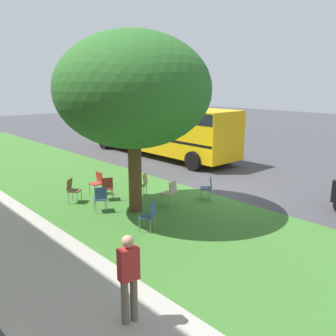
{
  "coord_description": "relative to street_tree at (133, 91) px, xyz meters",
  "views": [
    {
      "loc": [
        -8.56,
        10.5,
        4.24
      ],
      "look_at": [
        1.2,
        1.61,
        1.07
      ],
      "focal_mm": 38.25,
      "sensor_mm": 36.0,
      "label": 1
    }
  ],
  "objects": [
    {
      "name": "pedestrian_0",
      "position": [
        -4.56,
        3.61,
        -3.06
      ],
      "size": [
        0.26,
        0.39,
        1.69
      ],
      "color": "#726659",
      "rests_on": "ground"
    },
    {
      "name": "grass_verge",
      "position": [
        -0.67,
        -0.37,
        -3.98
      ],
      "size": [
        48.0,
        6.0,
        0.01
      ],
      "primitive_type": "cube",
      "color": "#3D752D",
      "rests_on": "ground"
    },
    {
      "name": "sidewalk_strip",
      "position": [
        -0.67,
        4.03,
        -3.98
      ],
      "size": [
        48.0,
        2.8,
        0.01
      ],
      "primitive_type": "cube",
      "color": "#ADA89E",
      "rests_on": "ground"
    },
    {
      "name": "chair_2",
      "position": [
        -1.64,
        0.75,
        -3.47
      ],
      "size": [
        0.57,
        0.57,
        0.88
      ],
      "color": "#335184",
      "rests_on": "ground"
    },
    {
      "name": "chair_7",
      "position": [
        -0.39,
        -1.23,
        -3.47
      ],
      "size": [
        0.5,
        0.5,
        0.88
      ],
      "color": "#ADA393",
      "rests_on": "ground"
    },
    {
      "name": "chair_3",
      "position": [
        1.57,
        0.11,
        -3.47
      ],
      "size": [
        0.56,
        0.56,
        0.88
      ],
      "color": "#B7332D",
      "rests_on": "ground"
    },
    {
      "name": "chair_5",
      "position": [
        0.69,
        0.94,
        -3.47
      ],
      "size": [
        0.55,
        0.54,
        0.88
      ],
      "color": "#335184",
      "rests_on": "ground"
    },
    {
      "name": "chair_4",
      "position": [
        1.08,
        -1.16,
        -3.47
      ],
      "size": [
        0.58,
        0.58,
        0.88
      ],
      "color": "olive",
      "rests_on": "ground"
    },
    {
      "name": "chair_1",
      "position": [
        -0.86,
        -2.69,
        -3.47
      ],
      "size": [
        0.59,
        0.58,
        0.88
      ],
      "color": "#335184",
      "rests_on": "ground"
    },
    {
      "name": "ground",
      "position": [
        -0.67,
        -3.57,
        -3.98
      ],
      "size": [
        80.0,
        80.0,
        0.0
      ],
      "primitive_type": "plane",
      "color": "#424247"
    },
    {
      "name": "chair_6",
      "position": [
        2.45,
        -0.01,
        -3.47
      ],
      "size": [
        0.43,
        0.43,
        0.88
      ],
      "color": "#B7332D",
      "rests_on": "ground"
    },
    {
      "name": "chair_0",
      "position": [
        2.21,
        1.16,
        -3.47
      ],
      "size": [
        0.59,
        0.58,
        0.88
      ],
      "color": "brown",
      "rests_on": "ground"
    },
    {
      "name": "school_bus",
      "position": [
        6.61,
        -6.8,
        -2.23
      ],
      "size": [
        10.4,
        2.8,
        2.88
      ],
      "color": "yellow",
      "rests_on": "ground"
    },
    {
      "name": "street_tree",
      "position": [
        0.0,
        0.0,
        0.0
      ],
      "size": [
        4.95,
        4.95,
        5.83
      ],
      "color": "brown",
      "rests_on": "ground"
    }
  ]
}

